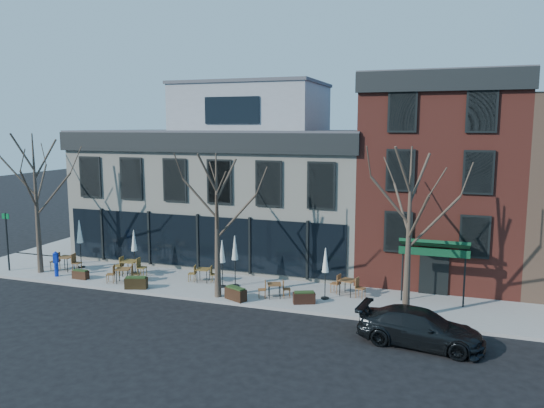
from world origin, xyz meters
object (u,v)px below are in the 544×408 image
(call_box, at_px, (56,263))
(cafe_set_0, at_px, (66,262))
(umbrella_0, at_px, (80,234))
(parked_sedan, at_px, (420,328))

(call_box, xyz_separation_m, cafe_set_0, (-0.31, 1.14, -0.24))
(call_box, relative_size, cafe_set_0, 0.73)
(umbrella_0, bearing_deg, parked_sedan, -13.48)
(parked_sedan, distance_m, cafe_set_0, 20.47)
(cafe_set_0, xyz_separation_m, umbrella_0, (0.39, 0.84, 1.49))
(call_box, bearing_deg, cafe_set_0, 105.01)
(parked_sedan, xyz_separation_m, umbrella_0, (-19.70, 4.72, 1.47))
(parked_sedan, distance_m, call_box, 19.98)
(call_box, xyz_separation_m, umbrella_0, (0.09, 1.98, 1.26))
(call_box, relative_size, umbrella_0, 0.50)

